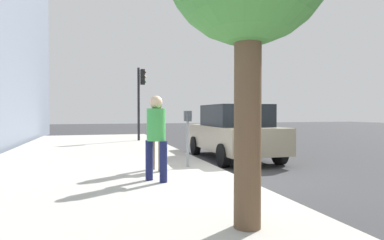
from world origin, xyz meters
TOP-DOWN VIEW (x-y plane):
  - ground_plane at (0.00, 0.00)m, footprint 80.00×80.00m
  - sidewalk_slab at (0.00, 3.00)m, footprint 28.00×6.00m
  - parking_meter at (0.86, 0.72)m, footprint 0.36×0.12m
  - pedestrian_at_meter at (0.56, 1.56)m, footprint 0.47×0.36m
  - pedestrian_bystander at (-0.63, 1.78)m, footprint 0.44×0.39m
  - parked_sedan_near at (2.74, -1.35)m, footprint 4.43×2.03m
  - traffic_signal at (9.18, 0.84)m, footprint 0.24×0.44m

SIDE VIEW (x-z plane):
  - ground_plane at x=0.00m, z-range 0.00..0.00m
  - sidewalk_slab at x=0.00m, z-range 0.00..0.15m
  - parked_sedan_near at x=2.74m, z-range 0.01..1.78m
  - pedestrian_at_meter at x=0.56m, z-range 0.28..1.95m
  - pedestrian_bystander at x=-0.63m, z-range 0.29..1.99m
  - parking_meter at x=0.86m, z-range 0.46..1.87m
  - traffic_signal at x=9.18m, z-range 0.78..4.38m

